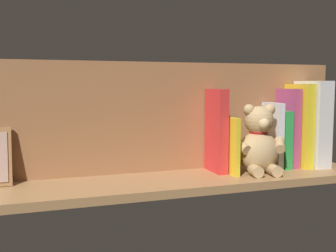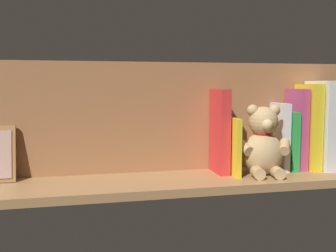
% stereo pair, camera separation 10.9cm
% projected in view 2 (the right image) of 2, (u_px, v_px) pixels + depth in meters
% --- Properties ---
extents(ground_plane, '(1.16, 0.24, 0.02)m').
position_uv_depth(ground_plane, '(168.00, 182.00, 1.10)').
color(ground_plane, '#A87A4C').
extents(shelf_back_panel, '(1.16, 0.02, 0.32)m').
position_uv_depth(shelf_back_panel, '(160.00, 117.00, 1.18)').
color(shelf_back_panel, '#9D663F').
rests_on(shelf_back_panel, ground_plane).
extents(dictionary_thick_white, '(0.05, 0.13, 0.26)m').
position_uv_depth(dictionary_thick_white, '(323.00, 125.00, 1.22)').
color(dictionary_thick_white, silver).
rests_on(dictionary_thick_white, ground_plane).
extents(book_0, '(0.03, 0.12, 0.25)m').
position_uv_depth(book_0, '(308.00, 127.00, 1.21)').
color(book_0, yellow).
rests_on(book_0, ground_plane).
extents(book_1, '(0.03, 0.10, 0.24)m').
position_uv_depth(book_1, '(296.00, 129.00, 1.22)').
color(book_1, '#B23F72').
rests_on(book_1, ground_plane).
extents(book_2, '(0.02, 0.10, 0.17)m').
position_uv_depth(book_2, '(288.00, 140.00, 1.21)').
color(book_2, green).
rests_on(book_2, ground_plane).
extents(book_3, '(0.02, 0.10, 0.20)m').
position_uv_depth(book_3, '(280.00, 137.00, 1.21)').
color(book_3, silver).
rests_on(book_3, ground_plane).
extents(teddy_bear, '(0.16, 0.14, 0.20)m').
position_uv_depth(teddy_bear, '(263.00, 144.00, 1.14)').
color(teddy_bear, tan).
rests_on(teddy_bear, ground_plane).
extents(book_4, '(0.01, 0.14, 0.16)m').
position_uv_depth(book_4, '(230.00, 145.00, 1.15)').
color(book_4, yellow).
rests_on(book_4, ground_plane).
extents(book_5, '(0.03, 0.10, 0.24)m').
position_uv_depth(book_5, '(220.00, 131.00, 1.16)').
color(book_5, red).
rests_on(book_5, ground_plane).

